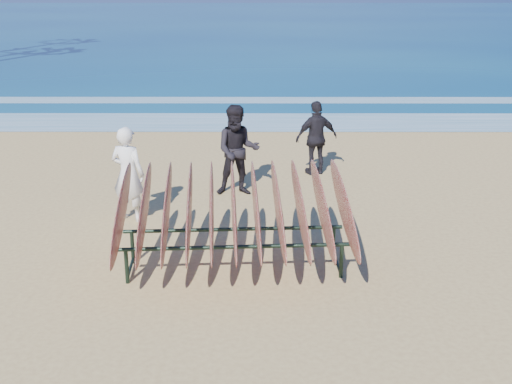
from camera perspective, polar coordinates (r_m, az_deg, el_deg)
ground at (r=9.19m, az=-0.01°, el=-7.22°), size 120.00×120.00×0.00m
ocean at (r=63.40m, az=0.14°, el=14.95°), size 160.00×160.00×0.00m
foam_near at (r=18.70m, az=0.08°, el=6.24°), size 160.00×160.00×0.00m
foam_far at (r=22.13m, az=0.09°, el=8.17°), size 160.00×160.00×0.00m
surfboard_rack at (r=8.93m, az=-1.98°, el=-1.60°), size 3.31×2.69×1.51m
person_white at (r=11.10m, az=-11.31°, el=1.57°), size 0.69×0.56×1.64m
person_dark_a at (r=12.21m, az=-1.63°, el=3.72°), size 0.87×0.69×1.74m
person_dark_b at (r=13.59m, az=5.40°, el=4.80°), size 0.99×0.64×1.57m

